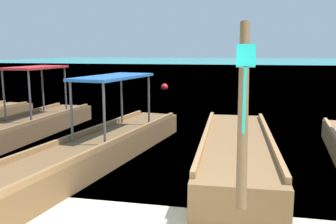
% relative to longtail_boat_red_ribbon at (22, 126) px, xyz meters
% --- Properties ---
extents(sea_water, '(120.00, 120.00, 0.00)m').
position_rel_longtail_boat_red_ribbon_xyz_m(sea_water, '(4.27, 56.58, -0.31)').
color(sea_water, teal).
rests_on(sea_water, ground).
extents(longtail_boat_red_ribbon, '(1.39, 6.48, 2.74)m').
position_rel_longtail_boat_red_ribbon_xyz_m(longtail_boat_red_ribbon, '(0.00, 0.00, 0.00)').
color(longtail_boat_red_ribbon, brown).
rests_on(longtail_boat_red_ribbon, ground).
extents(longtail_boat_yellow_ribbon, '(2.21, 7.59, 2.42)m').
position_rel_longtail_boat_red_ribbon_xyz_m(longtail_boat_yellow_ribbon, '(2.80, -1.78, 0.00)').
color(longtail_boat_yellow_ribbon, brown).
rests_on(longtail_boat_yellow_ribbon, ground).
extents(longtail_boat_turquoise_ribbon, '(1.48, 6.02, 2.67)m').
position_rel_longtail_boat_red_ribbon_xyz_m(longtail_boat_turquoise_ribbon, '(5.66, -1.33, -0.00)').
color(longtail_boat_turquoise_ribbon, brown).
rests_on(longtail_boat_turquoise_ribbon, ground).
extents(mooring_buoy_near, '(0.41, 0.41, 0.41)m').
position_rel_longtail_boat_red_ribbon_xyz_m(mooring_buoy_near, '(1.27, 12.12, -0.10)').
color(mooring_buoy_near, red).
rests_on(mooring_buoy_near, sea_water).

